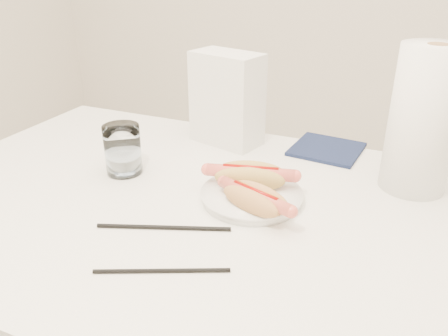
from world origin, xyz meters
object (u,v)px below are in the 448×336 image
at_px(water_glass, 123,149).
at_px(hotdog_right, 255,199).
at_px(plate, 251,197).
at_px(hotdog_left, 250,176).
at_px(table, 193,226).
at_px(napkin_box, 227,99).
at_px(paper_towel_roll, 423,120).

bearing_deg(water_glass, hotdog_right, -10.19).
height_order(plate, water_glass, water_glass).
distance_m(hotdog_left, water_glass, 0.29).
distance_m(plate, hotdog_right, 0.06).
height_order(table, plate, plate).
bearing_deg(plate, hotdog_right, -63.63).
relative_size(hotdog_left, water_glass, 1.61).
xyz_separation_m(plate, napkin_box, (-0.16, 0.26, 0.11)).
xyz_separation_m(table, hotdog_right, (0.13, -0.01, 0.10)).
bearing_deg(paper_towel_roll, napkin_box, 170.53).
height_order(table, paper_towel_roll, paper_towel_roll).
bearing_deg(water_glass, paper_towel_roll, 17.10).
distance_m(napkin_box, paper_towel_roll, 0.45).
bearing_deg(hotdog_right, hotdog_left, 136.37).
bearing_deg(plate, hotdog_left, 115.91).
height_order(hotdog_left, hotdog_right, hotdog_left).
relative_size(hotdog_left, hotdog_right, 1.12).
relative_size(plate, napkin_box, 0.85).
bearing_deg(hotdog_right, paper_towel_roll, 63.06).
distance_m(water_glass, napkin_box, 0.29).
bearing_deg(water_glass, napkin_box, 61.72).
relative_size(plate, hotdog_right, 1.22).
bearing_deg(paper_towel_roll, table, -149.33).
height_order(hotdog_right, paper_towel_roll, paper_towel_roll).
relative_size(table, plate, 6.24).
distance_m(hotdog_right, paper_towel_roll, 0.37).
height_order(hotdog_right, water_glass, water_glass).
distance_m(table, water_glass, 0.23).
xyz_separation_m(napkin_box, paper_towel_roll, (0.45, -0.07, 0.03)).
height_order(hotdog_left, paper_towel_roll, paper_towel_roll).
distance_m(table, hotdog_right, 0.16).
height_order(plate, paper_towel_roll, paper_towel_roll).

